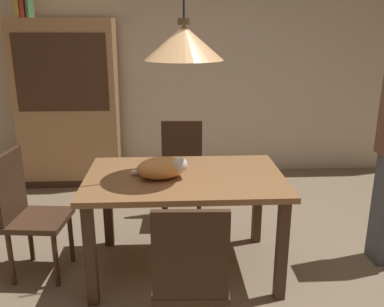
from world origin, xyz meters
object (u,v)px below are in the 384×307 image
chair_left_side (27,209)px  book_red_tall (25,4)px  dining_table (185,189)px  chair_far_back (182,167)px  cat_sleeping (163,168)px  book_green_slim (29,5)px  hutch_bookcase (69,107)px  chair_near_front (190,276)px  pendant_lamp (184,42)px  book_yellow_short (20,9)px

chair_left_side → book_red_tall: book_red_tall is taller
dining_table → chair_far_back: size_ratio=1.51×
chair_far_back → cat_sleeping: 0.99m
chair_left_side → book_green_slim: size_ratio=3.58×
chair_left_side → book_red_tall: size_ratio=3.32×
chair_far_back → book_red_tall: bearing=146.6°
hutch_bookcase → book_red_tall: book_red_tall is taller
chair_near_front → book_red_tall: bearing=119.7°
pendant_lamp → book_green_slim: (-1.56, 1.94, 0.32)m
pendant_lamp → hutch_bookcase: size_ratio=0.70×
book_red_tall → hutch_bookcase: bearing=-0.2°
cat_sleeping → hutch_bookcase: (-1.08, 1.99, 0.06)m
pendant_lamp → book_red_tall: size_ratio=4.64×
cat_sleeping → pendant_lamp: (0.15, 0.05, 0.84)m
chair_near_front → book_red_tall: 3.56m
pendant_lamp → book_green_slim: pendant_lamp is taller
pendant_lamp → book_yellow_short: size_ratio=6.50×
pendant_lamp → book_yellow_short: (-1.66, 1.94, 0.28)m
book_yellow_short → book_green_slim: (0.11, 0.00, 0.04)m
dining_table → pendant_lamp: bearing=104.0°
book_red_tall → cat_sleeping: bearing=-53.8°
chair_near_front → pendant_lamp: (0.00, 0.88, 1.15)m
chair_far_back → pendant_lamp: size_ratio=0.72×
book_yellow_short → book_red_tall: (0.06, 0.00, 0.05)m
dining_table → cat_sleeping: (-0.15, -0.05, 0.18)m
dining_table → chair_left_side: 1.14m
pendant_lamp → book_green_slim: bearing=128.8°
dining_table → cat_sleeping: size_ratio=3.48×
chair_far_back → book_red_tall: (-1.61, 1.06, 1.48)m
cat_sleeping → book_red_tall: 2.73m
dining_table → pendant_lamp: 1.01m
chair_near_front → chair_left_side: (-1.12, 0.89, 0.00)m
cat_sleeping → book_red_tall: size_ratio=1.43×
pendant_lamp → chair_near_front: bearing=-90.2°
chair_left_side → book_green_slim: (-0.43, 1.93, 1.47)m
pendant_lamp → dining_table: bearing=-76.0°
hutch_bookcase → cat_sleeping: bearing=-61.4°
chair_near_front → book_yellow_short: 3.57m
pendant_lamp → book_red_tall: pendant_lamp is taller
chair_left_side → pendant_lamp: (1.13, -0.01, 1.15)m
pendant_lamp → chair_far_back: bearing=89.8°
chair_near_front → chair_far_back: (0.01, 1.76, 0.00)m
dining_table → book_green_slim: size_ratio=5.38×
book_green_slim → chair_near_front: bearing=-61.1°
cat_sleeping → chair_far_back: bearing=80.4°
chair_near_front → chair_left_side: size_ratio=1.00×
dining_table → chair_far_back: chair_far_back is taller
chair_left_side → cat_sleeping: chair_left_side is taller
dining_table → chair_left_side: chair_left_side is taller
chair_near_front → book_yellow_short: book_yellow_short is taller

